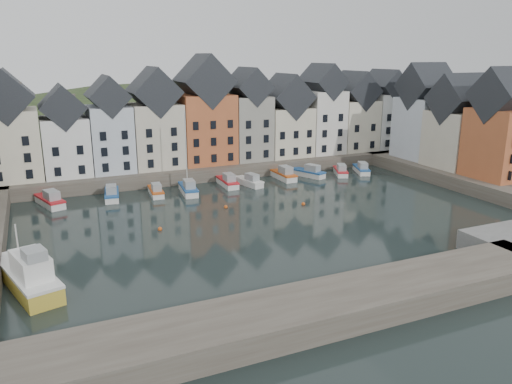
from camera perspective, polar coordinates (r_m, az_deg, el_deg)
ground at (r=60.47m, az=2.79°, el=-3.43°), size 260.00×260.00×0.00m
far_quay at (r=87.05m, az=-6.16°, el=3.03°), size 90.00×16.00×2.00m
right_quay at (r=85.03m, az=24.67°, el=1.40°), size 14.00×54.00×2.00m
near_wall at (r=37.93m, az=4.35°, el=-13.82°), size 50.00×6.00×2.00m
hillside at (r=116.30m, az=-9.88°, el=-3.64°), size 153.60×70.40×64.00m
far_terrace at (r=84.89m, az=-3.80°, el=8.17°), size 72.37×8.16×17.78m
right_terrace at (r=86.30m, az=22.30°, el=7.21°), size 8.30×24.25×16.36m
mooring_buoys at (r=63.49m, az=-2.62°, el=-2.36°), size 20.50×5.50×0.50m
boat_a at (r=71.98m, az=-22.46°, el=-0.91°), size 3.85×6.80×2.49m
boat_b at (r=72.62m, az=-16.15°, el=-0.24°), size 2.75×6.26×2.32m
boat_c at (r=73.00m, az=-11.36°, el=0.09°), size 2.10×5.49×2.06m
boat_d at (r=73.11m, az=-7.73°, el=0.42°), size 2.61×6.46×12.01m
boat_e at (r=76.71m, az=-3.25°, el=1.17°), size 2.10×6.08×2.31m
boat_f at (r=77.00m, az=-0.76°, el=1.22°), size 2.99×5.89×2.17m
boat_g at (r=81.14m, az=3.15°, el=2.00°), size 2.04×6.49×2.49m
boat_h at (r=83.17m, az=6.08°, el=2.23°), size 4.03×6.32×2.33m
boat_i at (r=85.14m, az=9.66°, el=2.37°), size 3.85×5.79×2.14m
boat_j at (r=87.24m, az=11.97°, el=2.57°), size 3.72×5.93×2.18m
large_vessel at (r=47.36m, az=-24.57°, el=-8.66°), size 5.73×11.11×5.58m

